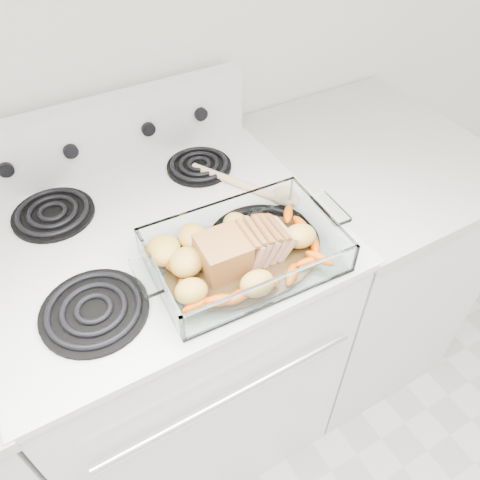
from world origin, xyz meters
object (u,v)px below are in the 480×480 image
pork_roast (237,251)px  baking_dish (245,256)px  counter_right (350,261)px  electric_range (175,338)px

pork_roast → baking_dish: bearing=13.3°
counter_right → baking_dish: size_ratio=2.44×
counter_right → baking_dish: (-0.54, -0.20, 0.50)m
electric_range → pork_roast: size_ratio=5.72×
counter_right → electric_range: bearing=179.9°
counter_right → baking_dish: baking_dish is taller
electric_range → counter_right: (0.66, -0.00, -0.02)m
electric_range → counter_right: bearing=-0.1°
baking_dish → pork_roast: pork_roast is taller
counter_right → baking_dish: bearing=-160.1°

